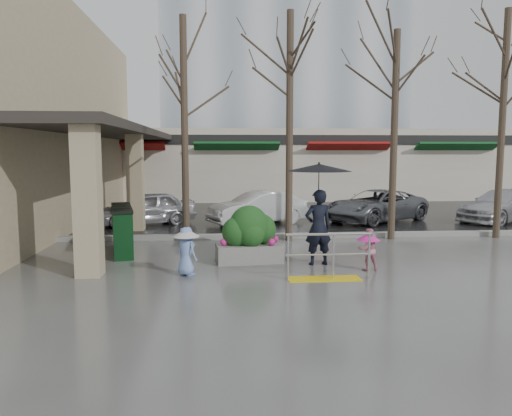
{
  "coord_description": "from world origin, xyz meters",
  "views": [
    {
      "loc": [
        -1.01,
        -11.76,
        2.81
      ],
      "look_at": [
        -0.01,
        1.29,
        1.3
      ],
      "focal_mm": 35.0,
      "sensor_mm": 36.0,
      "label": 1
    }
  ],
  "objects": [
    {
      "name": "car_b",
      "position": [
        0.51,
        7.1,
        0.63
      ],
      "size": [
        4.03,
        2.79,
        1.26
      ],
      "primitive_type": "imported",
      "rotation": [
        0.0,
        0.0,
        -1.15
      ],
      "color": "silver",
      "rests_on": "ground"
    },
    {
      "name": "ground",
      "position": [
        0.0,
        0.0,
        0.0
      ],
      "size": [
        120.0,
        120.0,
        0.0
      ],
      "primitive_type": "plane",
      "color": "#51514F",
      "rests_on": "ground"
    },
    {
      "name": "tree_mideast",
      "position": [
        4.5,
        3.6,
        4.86
      ],
      "size": [
        3.2,
        3.2,
        6.5
      ],
      "color": "#382B21",
      "rests_on": "ground"
    },
    {
      "name": "handrail",
      "position": [
        1.36,
        -1.2,
        0.38
      ],
      "size": [
        1.9,
        0.5,
        1.03
      ],
      "color": "yellow",
      "rests_on": "ground"
    },
    {
      "name": "storefront_row",
      "position": [
        2.0,
        17.97,
        2.01
      ],
      "size": [
        34.0,
        6.74,
        4.0
      ],
      "color": "beige",
      "rests_on": "ground"
    },
    {
      "name": "news_boxes",
      "position": [
        -3.65,
        2.06,
        0.65
      ],
      "size": [
        1.0,
        2.37,
        1.29
      ],
      "rotation": [
        0.0,
        0.0,
        0.21
      ],
      "color": "#0C3415",
      "rests_on": "ground"
    },
    {
      "name": "car_a",
      "position": [
        -3.75,
        7.34,
        0.63
      ],
      "size": [
        3.99,
        2.73,
        1.26
      ],
      "primitive_type": "imported",
      "rotation": [
        0.0,
        0.0,
        -1.2
      ],
      "color": "#BBBAC0",
      "rests_on": "ground"
    },
    {
      "name": "office_tower",
      "position": [
        4.0,
        30.0,
        12.5
      ],
      "size": [
        18.0,
        12.0,
        25.0
      ],
      "primitive_type": "cube",
      "color": "#8C99A8",
      "rests_on": "ground"
    },
    {
      "name": "tree_midwest",
      "position": [
        1.2,
        3.6,
        5.23
      ],
      "size": [
        3.2,
        3.2,
        7.0
      ],
      "color": "#382B21",
      "rests_on": "ground"
    },
    {
      "name": "child_pink",
      "position": [
        2.5,
        -0.46,
        0.57
      ],
      "size": [
        0.56,
        0.56,
        1.0
      ],
      "rotation": [
        0.0,
        0.0,
        3.23
      ],
      "color": "#CC7D95",
      "rests_on": "ground"
    },
    {
      "name": "car_c",
      "position": [
        5.25,
        7.51,
        0.63
      ],
      "size": [
        4.95,
        4.21,
        1.26
      ],
      "primitive_type": "imported",
      "rotation": [
        0.0,
        0.0,
        -1.0
      ],
      "color": "slate",
      "rests_on": "ground"
    },
    {
      "name": "pillar_front",
      "position": [
        -3.9,
        -0.5,
        1.75
      ],
      "size": [
        0.55,
        0.55,
        3.5
      ],
      "primitive_type": "cube",
      "color": "tan",
      "rests_on": "ground"
    },
    {
      "name": "tree_west",
      "position": [
        -2.0,
        3.6,
        5.08
      ],
      "size": [
        3.2,
        3.2,
        6.8
      ],
      "color": "#382B21",
      "rests_on": "ground"
    },
    {
      "name": "near_building",
      "position": [
        -9.0,
        8.0,
        4.0
      ],
      "size": [
        6.0,
        18.0,
        8.0
      ],
      "primitive_type": "cube",
      "color": "tan",
      "rests_on": "ground"
    },
    {
      "name": "child_blue",
      "position": [
        -1.73,
        -0.63,
        0.66
      ],
      "size": [
        0.63,
        0.63,
        1.12
      ],
      "rotation": [
        0.0,
        0.0,
        2.37
      ],
      "color": "#7B9BDC",
      "rests_on": "ground"
    },
    {
      "name": "planter",
      "position": [
        -0.23,
        0.66,
        0.69
      ],
      "size": [
        1.73,
        1.02,
        1.44
      ],
      "rotation": [
        0.0,
        0.0,
        0.11
      ],
      "color": "slate",
      "rests_on": "ground"
    },
    {
      "name": "woman",
      "position": [
        1.44,
        0.21,
        1.59
      ],
      "size": [
        1.61,
        1.61,
        2.54
      ],
      "rotation": [
        0.0,
        0.0,
        3.3
      ],
      "color": "black",
      "rests_on": "ground"
    },
    {
      "name": "tree_east",
      "position": [
        8.0,
        3.6,
        5.38
      ],
      "size": [
        3.2,
        3.2,
        7.2
      ],
      "color": "#382B21",
      "rests_on": "ground"
    },
    {
      "name": "car_d",
      "position": [
        10.3,
        7.19,
        0.63
      ],
      "size": [
        4.65,
        3.64,
        1.26
      ],
      "primitive_type": "imported",
      "rotation": [
        0.0,
        0.0,
        -1.07
      ],
      "color": "silver",
      "rests_on": "ground"
    },
    {
      "name": "curb",
      "position": [
        0.0,
        4.0,
        0.07
      ],
      "size": [
        120.0,
        0.3,
        0.15
      ],
      "primitive_type": "cube",
      "color": "gray",
      "rests_on": "ground"
    },
    {
      "name": "canopy_slab",
      "position": [
        -4.8,
        8.0,
        3.62
      ],
      "size": [
        2.8,
        18.0,
        0.25
      ],
      "primitive_type": "cube",
      "color": "#2D2823",
      "rests_on": "pillar_front"
    },
    {
      "name": "pillar_back",
      "position": [
        -3.9,
        6.0,
        1.75
      ],
      "size": [
        0.55,
        0.55,
        3.5
      ],
      "primitive_type": "cube",
      "color": "tan",
      "rests_on": "ground"
    },
    {
      "name": "street_asphalt",
      "position": [
        0.0,
        22.0,
        0.01
      ],
      "size": [
        120.0,
        36.0,
        0.01
      ],
      "primitive_type": "cube",
      "color": "black",
      "rests_on": "ground"
    }
  ]
}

